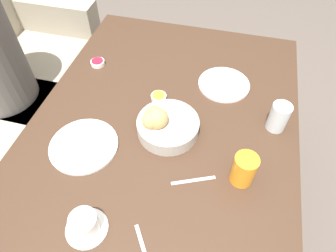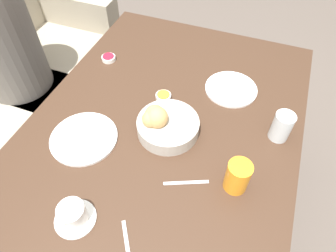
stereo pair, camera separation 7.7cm
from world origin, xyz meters
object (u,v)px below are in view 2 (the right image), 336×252
at_px(jam_bowl_honey, 163,96).
at_px(plate_far_center, 84,138).
at_px(water_tumbler, 282,126).
at_px(coffee_cup, 73,215).
at_px(plate_near_right, 231,89).
at_px(spoon_coffee, 186,183).
at_px(jam_bowl_berry, 109,58).
at_px(juice_glass, 238,176).
at_px(seated_person, 18,75).
at_px(bread_basket, 164,124).

bearing_deg(jam_bowl_honey, plate_far_center, 146.83).
xyz_separation_m(water_tumbler, coffee_cup, (-0.53, 0.51, -0.02)).
relative_size(plate_near_right, spoon_coffee, 1.54).
height_order(plate_near_right, plate_far_center, same).
xyz_separation_m(plate_near_right, plate_far_center, (-0.44, 0.43, 0.00)).
relative_size(plate_near_right, jam_bowl_berry, 3.43).
bearing_deg(juice_glass, spoon_coffee, 107.33).
distance_m(plate_far_center, jam_bowl_honey, 0.35).
distance_m(seated_person, bread_basket, 0.98).
relative_size(juice_glass, coffee_cup, 0.92).
xyz_separation_m(jam_bowl_berry, jam_bowl_honey, (-0.14, -0.32, 0.00)).
distance_m(plate_near_right, spoon_coffee, 0.48).
bearing_deg(water_tumbler, coffee_cup, 135.71).
bearing_deg(spoon_coffee, bread_basket, 39.30).
distance_m(seated_person, jam_bowl_berry, 0.58).
distance_m(plate_near_right, jam_bowl_berry, 0.57).
bearing_deg(coffee_cup, jam_bowl_honey, -5.96).
height_order(plate_far_center, jam_bowl_berry, jam_bowl_berry).
distance_m(juice_glass, coffee_cup, 0.50).
bearing_deg(coffee_cup, spoon_coffee, -49.15).
bearing_deg(jam_bowl_honey, coffee_cup, 174.04).
bearing_deg(plate_near_right, juice_glass, -165.42).
height_order(coffee_cup, spoon_coffee, coffee_cup).
xyz_separation_m(plate_near_right, juice_glass, (-0.43, -0.11, 0.05)).
bearing_deg(coffee_cup, plate_near_right, -23.11).
bearing_deg(juice_glass, seated_person, 73.85).
relative_size(water_tumbler, coffee_cup, 0.90).
xyz_separation_m(seated_person, plate_near_right, (0.08, -1.10, 0.20)).
bearing_deg(jam_bowl_berry, plate_near_right, -89.62).
relative_size(plate_near_right, water_tumbler, 1.93).
height_order(coffee_cup, jam_bowl_berry, coffee_cup).
bearing_deg(coffee_cup, bread_basket, -17.05).
bearing_deg(spoon_coffee, juice_glass, -72.67).
distance_m(juice_glass, jam_bowl_honey, 0.46).
xyz_separation_m(water_tumbler, jam_bowl_honey, (0.03, 0.46, -0.04)).
distance_m(seated_person, juice_glass, 1.29).
bearing_deg(bread_basket, spoon_coffee, -140.70).
distance_m(water_tumbler, jam_bowl_berry, 0.80).
distance_m(water_tumbler, jam_bowl_honey, 0.46).
bearing_deg(jam_bowl_honey, jam_bowl_berry, 66.32).
xyz_separation_m(bread_basket, water_tumbler, (0.12, -0.39, 0.01)).
xyz_separation_m(plate_near_right, coffee_cup, (-0.71, 0.30, 0.03)).
bearing_deg(plate_near_right, coffee_cup, 156.89).
bearing_deg(seated_person, jam_bowl_berry, -81.95).
relative_size(plate_near_right, juice_glass, 1.89).
height_order(seated_person, jam_bowl_berry, seated_person).
height_order(plate_near_right, water_tumbler, water_tumbler).
bearing_deg(plate_far_center, jam_bowl_berry, 16.76).
relative_size(plate_far_center, coffee_cup, 1.96).
distance_m(juice_glass, jam_bowl_berry, 0.80).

